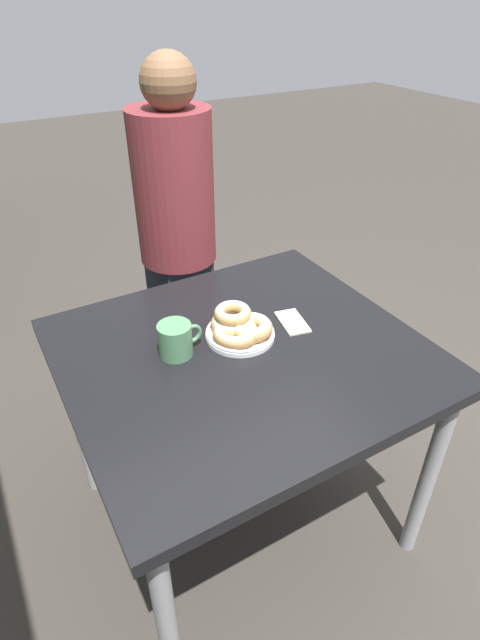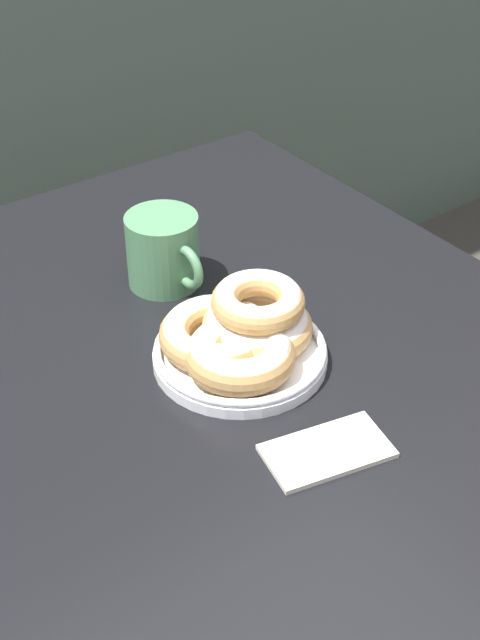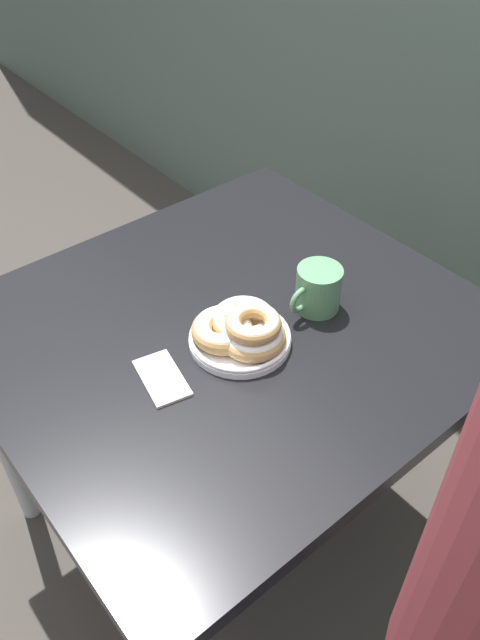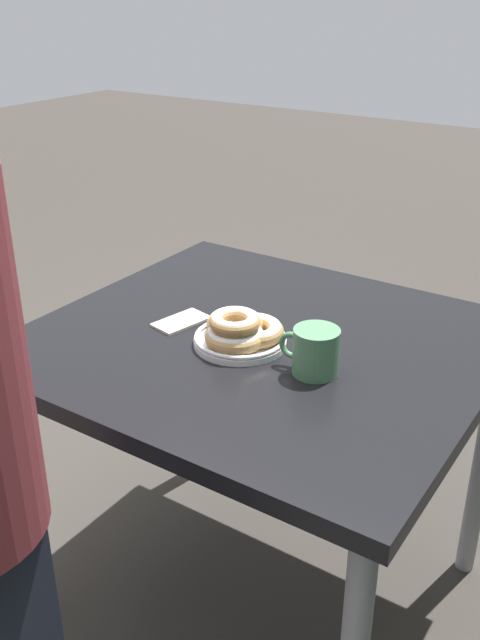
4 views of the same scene
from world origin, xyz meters
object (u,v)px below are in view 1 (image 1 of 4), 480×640
(donut_plate, at_px, (239,327))
(coffee_mug, at_px, (176,339))
(person_figure, at_px, (177,243))
(dining_table, at_px, (243,372))
(napkin, at_px, (292,322))

(donut_plate, bearing_deg, coffee_mug, 85.12)
(person_figure, bearing_deg, coffee_mug, 156.06)
(dining_table, relative_size, napkin, 7.00)
(coffee_mug, bearing_deg, donut_plate, -94.88)
(dining_table, distance_m, coffee_mug, 0.23)
(donut_plate, xyz_separation_m, person_figure, (0.69, -0.10, -0.04))
(coffee_mug, height_order, napkin, coffee_mug)
(person_figure, bearing_deg, napkin, -174.02)
(dining_table, height_order, donut_plate, donut_plate)
(person_figure, bearing_deg, dining_table, 170.45)
(dining_table, distance_m, person_figure, 0.76)
(donut_plate, xyz_separation_m, coffee_mug, (0.02, 0.19, 0.01))
(dining_table, xyz_separation_m, person_figure, (0.74, -0.13, 0.08))
(donut_plate, relative_size, napkin, 1.65)
(coffee_mug, bearing_deg, napkin, -95.51)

